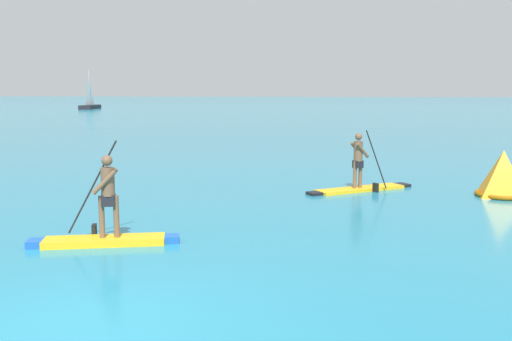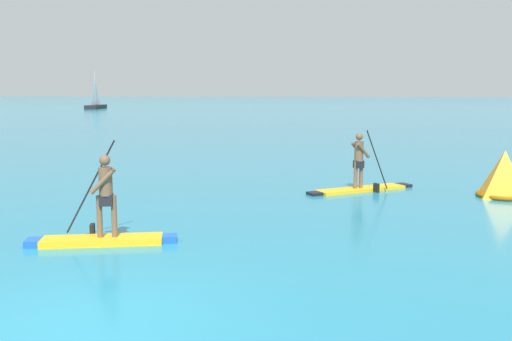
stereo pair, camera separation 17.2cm
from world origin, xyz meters
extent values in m
plane|color=teal|center=(0.00, 0.00, 0.00)|extent=(440.00, 440.00, 0.00)
cube|color=yellow|center=(-1.35, 3.80, 0.07)|extent=(2.39, 1.18, 0.14)
cube|color=blue|center=(-2.61, 3.44, 0.07)|extent=(0.39, 0.46, 0.14)
cube|color=blue|center=(-0.10, 4.15, 0.07)|extent=(0.37, 0.41, 0.14)
cylinder|color=brown|center=(-1.39, 3.79, 0.55)|extent=(0.11, 0.11, 0.83)
cylinder|color=brown|center=(-1.12, 3.86, 0.55)|extent=(0.11, 0.11, 0.83)
cube|color=black|center=(-1.26, 3.82, 0.87)|extent=(0.31, 0.28, 0.22)
cylinder|color=brown|center=(-1.26, 3.82, 1.24)|extent=(0.26, 0.26, 0.55)
sphere|color=brown|center=(-1.26, 3.82, 1.65)|extent=(0.21, 0.21, 0.21)
cylinder|color=brown|center=(-1.26, 3.66, 1.25)|extent=(0.47, 0.21, 0.49)
cylinder|color=brown|center=(-1.35, 3.96, 1.25)|extent=(0.47, 0.21, 0.49)
cylinder|color=black|center=(-1.70, 4.10, 1.08)|extent=(0.98, 0.32, 1.87)
cube|color=black|center=(-1.70, 4.10, 0.16)|extent=(0.13, 0.21, 0.32)
cube|color=yellow|center=(3.81, 10.59, 0.04)|extent=(2.72, 2.18, 0.09)
cube|color=black|center=(5.14, 11.53, 0.04)|extent=(0.55, 0.57, 0.09)
cube|color=black|center=(2.49, 9.66, 0.04)|extent=(0.52, 0.52, 0.09)
cylinder|color=brown|center=(3.81, 10.59, 0.49)|extent=(0.11, 0.11, 0.81)
cylinder|color=brown|center=(3.65, 10.48, 0.49)|extent=(0.11, 0.11, 0.81)
cube|color=black|center=(3.73, 10.53, 0.80)|extent=(0.34, 0.33, 0.22)
cylinder|color=brown|center=(3.73, 10.53, 1.19)|extent=(0.26, 0.26, 0.59)
sphere|color=brown|center=(3.73, 10.53, 1.62)|extent=(0.21, 0.21, 0.21)
cylinder|color=brown|center=(3.68, 10.69, 1.23)|extent=(0.41, 0.34, 0.50)
cylinder|color=brown|center=(3.86, 10.44, 1.23)|extent=(0.41, 0.34, 0.50)
cylinder|color=black|center=(4.25, 10.39, 0.96)|extent=(0.68, 0.51, 1.78)
cube|color=black|center=(4.25, 10.39, 0.11)|extent=(0.18, 0.21, 0.32)
pyramid|color=orange|center=(7.75, 10.22, 0.66)|extent=(1.70, 1.70, 1.31)
torus|color=#915407|center=(7.75, 10.22, 0.06)|extent=(1.45, 1.45, 0.12)
cube|color=black|center=(-34.52, 76.55, 0.30)|extent=(2.49, 6.12, 0.60)
cylinder|color=#B2B2B7|center=(-34.52, 76.55, 3.22)|extent=(0.12, 0.12, 5.23)
pyramid|color=white|center=(-34.52, 76.55, 2.74)|extent=(0.33, 2.67, 4.07)
camera|label=1|loc=(3.13, -6.51, 3.01)|focal=40.03mm
camera|label=2|loc=(3.30, -6.48, 3.01)|focal=40.03mm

